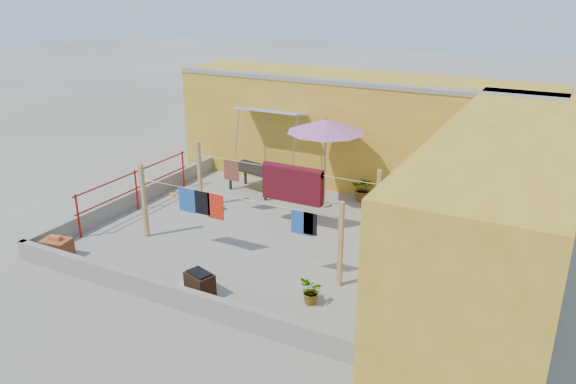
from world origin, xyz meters
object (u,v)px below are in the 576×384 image
object	(u,v)px
brazier	(200,284)
white_basin	(191,286)
water_jug_a	(376,231)
water_jug_b	(380,235)
brick_stack	(57,248)
green_hose	(371,227)
patio_umbrella	(326,126)
outdoor_table	(255,170)
plant_back_a	(364,189)

from	to	relation	value
brazier	white_basin	distance (m)	0.40
water_jug_a	water_jug_b	distance (m)	0.32
brick_stack	green_hose	distance (m)	7.36
patio_umbrella	outdoor_table	distance (m)	2.71
water_jug_b	plant_back_a	xyz separation A→B (m)	(-1.27, 2.29, 0.19)
brick_stack	plant_back_a	world-z (taller)	plant_back_a
brazier	water_jug_b	world-z (taller)	brazier
white_basin	brazier	bearing A→B (deg)	-20.95
brick_stack	green_hose	size ratio (longest dim) A/B	1.25
plant_back_a	outdoor_table	bearing A→B (deg)	-165.71
brick_stack	water_jug_a	bearing A→B (deg)	36.68
outdoor_table	patio_umbrella	bearing A→B (deg)	-1.44
brick_stack	plant_back_a	xyz separation A→B (m)	(4.78, 6.40, 0.13)
patio_umbrella	white_basin	world-z (taller)	patio_umbrella
brick_stack	brazier	world-z (taller)	brick_stack
brazier	green_hose	world-z (taller)	brazier
outdoor_table	brick_stack	distance (m)	5.90
green_hose	plant_back_a	size ratio (longest dim) A/B	0.76
outdoor_table	plant_back_a	bearing A→B (deg)	14.29
outdoor_table	water_jug_b	distance (m)	4.60
water_jug_a	brazier	bearing A→B (deg)	-116.98
white_basin	brick_stack	bearing A→B (deg)	-174.92
patio_umbrella	water_jug_a	xyz separation A→B (m)	(1.92, -1.19, -2.08)
water_jug_b	green_hose	world-z (taller)	water_jug_b
outdoor_table	water_jug_a	size ratio (longest dim) A/B	5.60
white_basin	green_hose	world-z (taller)	white_basin
patio_umbrella	plant_back_a	xyz separation A→B (m)	(0.82, 0.83, -1.86)
brazier	water_jug_a	bearing A→B (deg)	63.02
brick_stack	white_basin	xyz separation A→B (m)	(3.41, 0.30, -0.18)
water_jug_a	water_jug_b	xyz separation A→B (m)	(0.17, -0.26, 0.03)
outdoor_table	water_jug_b	bearing A→B (deg)	-19.29
water_jug_b	plant_back_a	size ratio (longest dim) A/B	0.52
patio_umbrella	water_jug_b	size ratio (longest dim) A/B	6.71
outdoor_table	brazier	size ratio (longest dim) A/B	2.63
plant_back_a	water_jug_b	bearing A→B (deg)	-60.98
outdoor_table	white_basin	world-z (taller)	outdoor_table
white_basin	water_jug_a	world-z (taller)	water_jug_a
brazier	water_jug_a	distance (m)	4.71
patio_umbrella	water_jug_b	xyz separation A→B (m)	(2.09, -1.46, -2.05)
brick_stack	water_jug_a	size ratio (longest dim) A/B	2.21
patio_umbrella	brick_stack	size ratio (longest dim) A/B	3.70
outdoor_table	brazier	world-z (taller)	outdoor_table
white_basin	green_hose	bearing A→B (deg)	63.71
water_jug_b	white_basin	bearing A→B (deg)	-124.69
brick_stack	brazier	xyz separation A→B (m)	(3.74, 0.18, 0.02)
patio_umbrella	outdoor_table	xyz separation A→B (m)	(-2.23, 0.06, -1.55)
outdoor_table	brick_stack	bearing A→B (deg)	-107.07
water_jug_a	outdoor_table	bearing A→B (deg)	163.22
brick_stack	water_jug_b	distance (m)	7.31
outdoor_table	brazier	distance (m)	5.82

